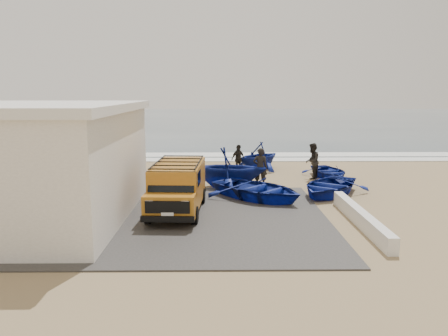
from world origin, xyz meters
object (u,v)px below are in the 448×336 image
object	(u,v)px
fisherman_middle	(312,161)
fisherman_back	(238,159)
boat_far_left	(259,156)
fisherman_front	(260,167)
parapet	(361,218)
boat_near_right	(329,186)
van	(178,185)
boat_mid_right	(329,172)
boat_near_left	(257,189)
building	(17,162)
boat_mid_left	(228,167)

from	to	relation	value
fisherman_middle	fisherman_back	world-z (taller)	fisherman_middle
boat_far_left	fisherman_front	bearing A→B (deg)	-47.61
parapet	boat_near_right	xyz separation A→B (m)	(0.02, 4.66, 0.15)
van	boat_mid_right	xyz separation A→B (m)	(7.70, 6.88, -0.73)
boat_near_left	boat_near_right	world-z (taller)	boat_near_left
boat_mid_right	parapet	bearing A→B (deg)	-105.72
building	boat_near_right	xyz separation A→B (m)	(12.52, 3.66, -1.74)
fisherman_back	boat_mid_left	bearing A→B (deg)	-139.18
boat_near_left	boat_mid_right	size ratio (longest dim) A/B	1.36
parapet	boat_mid_right	xyz separation A→B (m)	(1.03, 8.72, 0.07)
boat_near_left	boat_mid_right	distance (m)	6.57
building	van	world-z (taller)	building
van	fisherman_front	xyz separation A→B (m)	(3.69, 4.64, -0.10)
van	fisherman_back	distance (m)	8.71
boat_near_left	boat_mid_right	world-z (taller)	boat_near_left
boat_near_right	boat_far_left	bearing A→B (deg)	147.01
parapet	boat_mid_right	bearing A→B (deg)	83.26
boat_mid_left	boat_far_left	bearing A→B (deg)	-15.41
boat_near_right	fisherman_back	world-z (taller)	fisherman_back
parapet	boat_far_left	xyz separation A→B (m)	(-2.63, 11.28, 0.58)
boat_mid_right	fisherman_front	world-z (taller)	fisherman_front
boat_near_left	boat_mid_left	world-z (taller)	boat_mid_left
boat_mid_right	fisherman_back	bearing A→B (deg)	155.38
building	boat_mid_right	xyz separation A→B (m)	(13.53, 7.72, -1.82)
boat_near_right	fisherman_front	xyz separation A→B (m)	(-3.01, 1.82, 0.55)
building	parapet	distance (m)	12.68
building	van	size ratio (longest dim) A/B	1.97
boat_mid_left	boat_mid_right	bearing A→B (deg)	-61.08
boat_near_right	boat_mid_left	bearing A→B (deg)	-165.57
van	fisherman_front	size ratio (longest dim) A/B	2.43
building	boat_mid_right	distance (m)	15.68
boat_near_right	parapet	bearing A→B (deg)	-55.15
boat_mid_left	fisherman_back	xyz separation A→B (m)	(0.68, 3.70, -0.15)
boat_mid_right	fisherman_front	xyz separation A→B (m)	(-4.01, -2.24, 0.64)
parapet	fisherman_front	size ratio (longest dim) A/B	3.07
boat_mid_right	boat_far_left	distance (m)	4.50
boat_near_left	fisherman_back	size ratio (longest dim) A/B	2.67
fisherman_front	fisherman_back	distance (m)	3.75
boat_mid_left	building	bearing A→B (deg)	131.00
fisherman_back	boat_near_right	bearing A→B (deg)	-92.90
van	boat_mid_right	bearing A→B (deg)	44.75
boat_near_left	fisherman_back	bearing A→B (deg)	48.92
parapet	fisherman_back	distance (m)	10.86
building	boat_mid_left	size ratio (longest dim) A/B	2.49
boat_near_left	parapet	bearing A→B (deg)	-94.99
parapet	boat_near_left	world-z (taller)	boat_near_left
van	boat_near_left	size ratio (longest dim) A/B	1.06
boat_near_left	fisherman_middle	xyz separation A→B (m)	(3.40, 4.61, 0.51)
boat_mid_right	building	bearing A→B (deg)	-159.26
fisherman_front	van	bearing A→B (deg)	54.48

